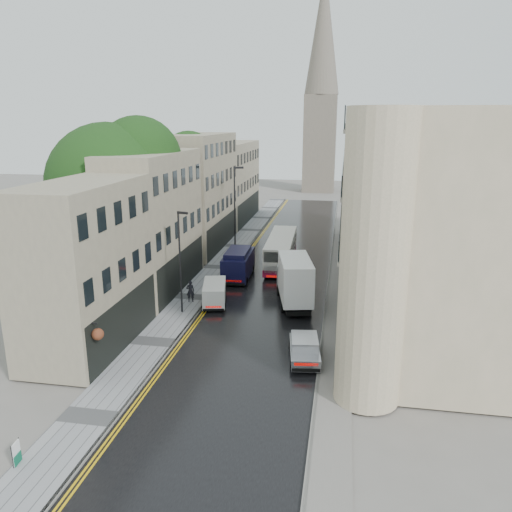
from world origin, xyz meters
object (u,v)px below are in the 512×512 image
(cream_bus, at_px, (267,258))
(estate_sign, at_px, (16,453))
(silver_hatchback, at_px, (292,359))
(navy_van, at_px, (223,269))
(white_van, at_px, (203,299))
(lamp_post_near, at_px, (180,263))
(lamp_post_far, at_px, (235,211))
(tree_near, at_px, (112,206))
(white_lorry, at_px, (283,288))
(tree_far, at_px, (171,193))
(pedestrian, at_px, (190,291))

(cream_bus, relative_size, estate_sign, 10.70)
(silver_hatchback, xyz_separation_m, estate_sign, (-10.10, -9.87, -0.13))
(navy_van, bearing_deg, white_van, -91.57)
(lamp_post_near, bearing_deg, lamp_post_far, 105.29)
(tree_near, height_order, white_lorry, tree_near)
(lamp_post_far, height_order, estate_sign, lamp_post_far)
(navy_van, relative_size, lamp_post_near, 0.73)
(white_lorry, bearing_deg, tree_far, 119.33)
(tree_far, bearing_deg, cream_bus, -29.59)
(pedestrian, relative_size, estate_sign, 1.76)
(tree_near, distance_m, tree_far, 13.02)
(navy_van, xyz_separation_m, pedestrian, (-1.38, -4.82, -0.42))
(tree_far, bearing_deg, lamp_post_far, -1.38)
(pedestrian, distance_m, lamp_post_far, 15.14)
(navy_van, bearing_deg, pedestrian, -107.83)
(white_lorry, xyz_separation_m, white_van, (-5.74, -0.68, -1.02))
(estate_sign, bearing_deg, white_van, 75.15)
(white_van, bearing_deg, lamp_post_far, 81.80)
(white_lorry, xyz_separation_m, lamp_post_near, (-7.14, -1.44, 1.89))
(tree_near, height_order, white_van, tree_near)
(white_van, bearing_deg, lamp_post_near, -163.77)
(tree_near, distance_m, navy_van, 10.34)
(silver_hatchback, height_order, pedestrian, pedestrian)
(tree_near, xyz_separation_m, white_van, (8.23, -3.23, -6.07))
(white_lorry, bearing_deg, white_van, 174.83)
(white_lorry, bearing_deg, estate_sign, -126.77)
(white_van, xyz_separation_m, navy_van, (-0.03, 6.18, 0.50))
(tree_near, distance_m, pedestrian, 9.26)
(white_van, height_order, estate_sign, white_van)
(tree_far, height_order, navy_van, tree_far)
(pedestrian, bearing_deg, tree_far, -80.26)
(white_van, bearing_deg, pedestrian, 123.77)
(tree_near, height_order, estate_sign, tree_near)
(silver_hatchback, bearing_deg, lamp_post_far, 101.80)
(lamp_post_near, bearing_deg, white_van, 44.66)
(white_van, relative_size, lamp_post_far, 0.43)
(cream_bus, distance_m, lamp_post_far, 8.07)
(silver_hatchback, xyz_separation_m, white_van, (-7.32, 7.88, 0.15))
(silver_hatchback, bearing_deg, estate_sign, -143.33)
(pedestrian, height_order, estate_sign, pedestrian)
(white_lorry, bearing_deg, silver_hatchback, -91.49)
(silver_hatchback, xyz_separation_m, lamp_post_far, (-8.47, 23.95, 3.81))
(tree_near, relative_size, pedestrian, 8.26)
(tree_near, bearing_deg, navy_van, 19.75)
(lamp_post_near, relative_size, estate_sign, 7.67)
(cream_bus, height_order, pedestrian, cream_bus)
(tree_far, bearing_deg, tree_near, -91.32)
(tree_far, xyz_separation_m, pedestrian, (6.52, -14.88, -5.27))
(pedestrian, height_order, lamp_post_far, lamp_post_far)
(white_lorry, distance_m, pedestrian, 7.24)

